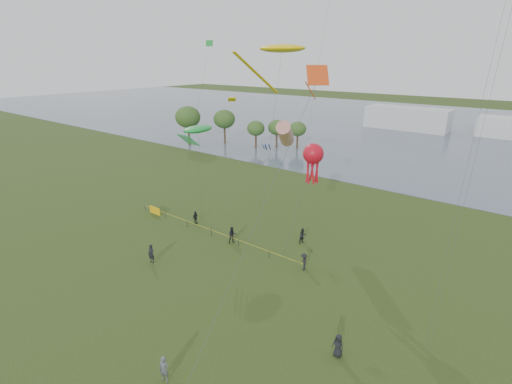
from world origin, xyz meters
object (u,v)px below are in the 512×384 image
Objects in this scene: kite_flyer at (164,369)px; fence at (175,218)px; kite_octopus at (313,155)px; kite_stingray at (281,49)px.

fence is at bearing 122.56° from kite_flyer.
fence is 19.45m from kite_octopus.
kite_flyer is at bearing -95.13° from kite_octopus.
fence is 2.12× the size of kite_octopus.
kite_flyer reaches higher than fence.
kite_flyer is at bearing -59.75° from kite_stingray.
kite_stingray is at bearing 92.87° from kite_flyer.
kite_stingray is at bearing 141.54° from kite_octopus.
kite_flyer is 22.04m from kite_octopus.
kite_octopus is (6.31, -3.56, -9.52)m from kite_stingray.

